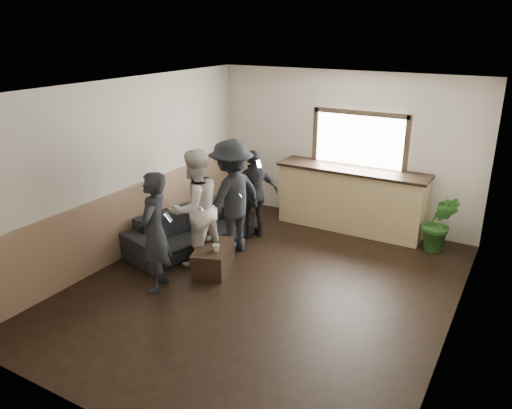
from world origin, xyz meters
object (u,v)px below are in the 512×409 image
Objects in this scene: coffee_table at (213,258)px; person_d at (254,194)px; person_c at (232,197)px; bar_counter at (351,195)px; cup_a at (208,238)px; potted_plant at (440,223)px; person_b at (195,208)px; person_a at (154,232)px; sofa at (190,229)px; cup_b at (216,248)px.

person_d is (-0.10, 1.42, 0.59)m from coffee_table.
person_d is (-0.01, 0.72, -0.16)m from person_c.
person_d is (-1.35, -1.19, 0.14)m from bar_counter.
person_c is 1.20× the size of person_d.
person_c is at bearing 79.61° from cup_a.
person_c reaches higher than person_d.
cup_a is 3.77m from potted_plant.
potted_plant is 0.54× the size of person_b.
bar_counter is 2.36m from person_c.
person_a reaches higher than cup_a.
coffee_table is (-1.25, -2.61, -0.45)m from bar_counter.
person_d is at bearing -161.94° from potted_plant.
sofa is 1.40× the size of person_d.
person_c is at bearing 174.54° from person_b.
bar_counter is at bearing 136.81° from person_a.
potted_plant reaches higher than coffee_table.
bar_counter is 22.50× the size of cup_a.
cup_b is 1.01m from person_a.
person_d is (0.09, 1.26, 0.36)m from cup_a.
person_b is at bearing 25.48° from person_d.
sofa is at bearing 150.45° from cup_a.
bar_counter is 1.23× the size of sofa.
person_d is at bearing -138.63° from bar_counter.
coffee_table is 0.34m from cup_a.
coffee_table is at bearing 96.40° from person_b.
bar_counter is 1.80m from person_d.
sofa is 18.25× the size of cup_a.
bar_counter is 1.73× the size of person_d.
person_a is at bearing 17.11° from person_b.
person_b is (-0.35, 0.07, 0.73)m from coffee_table.
sofa is 1.27× the size of person_a.
coffee_table is 3.73m from potted_plant.
person_a is at bearing -146.94° from sofa.
cup_a is 0.06× the size of person_c.
person_c is (0.26, 0.63, 0.03)m from person_b.
potted_plant is (1.60, -0.23, -0.15)m from bar_counter.
sofa is at bearing -116.84° from person_b.
sofa is 0.95m from coffee_table.
cup_a is 0.52m from person_b.
potted_plant reaches higher than sofa.
person_d is at bearing -22.37° from sofa.
person_b is at bearing 161.49° from person_a.
cup_a is 0.41m from cup_b.
person_b is at bearing -122.20° from bar_counter.
bar_counter is 1.57× the size of person_a.
person_c is at bearing 36.82° from person_d.
bar_counter is 3.18× the size of coffee_table.
cup_a is 1.09× the size of cup_b.
bar_counter reaches higher than person_d.
person_c is (-0.23, 0.79, 0.51)m from cup_b.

